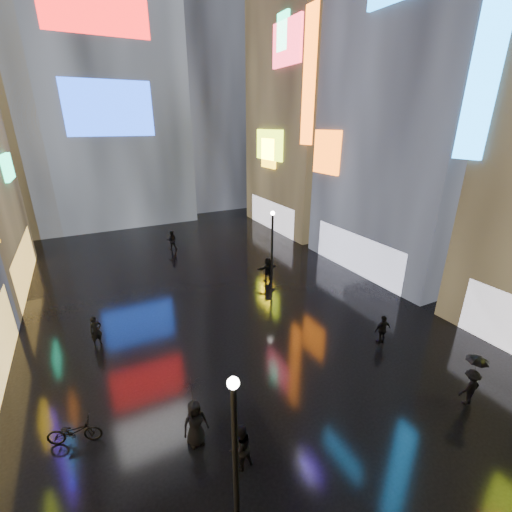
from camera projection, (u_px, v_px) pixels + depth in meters
ground at (205, 285)px, 24.14m from camera, size 140.00×140.00×0.00m
building_right_mid at (433, 55)px, 23.00m from camera, size 10.28×13.70×30.00m
building_right_far at (316, 88)px, 34.14m from camera, size 10.28×12.00×28.00m
tower_main at (89, 16)px, 35.14m from camera, size 16.00×14.20×42.00m
tower_flank_right at (197, 70)px, 43.37m from camera, size 12.00×12.00×34.00m
lamp_near at (235, 449)px, 8.72m from camera, size 0.30×0.30×5.20m
lamp_far at (272, 243)px, 23.70m from camera, size 0.30×0.30×5.20m
pedestrian_1 at (241, 447)px, 11.12m from camera, size 0.95×0.80×1.74m
pedestrian_2 at (470, 387)px, 13.74m from camera, size 1.07×0.67×1.60m
pedestrian_3 at (383, 329)px, 17.56m from camera, size 0.98×0.49×1.60m
pedestrian_4 at (195, 423)px, 11.94m from camera, size 0.91×0.61×1.83m
pedestrian_5 at (268, 269)px, 24.62m from camera, size 1.62×0.58×1.73m
pedestrian_6 at (96, 331)px, 17.39m from camera, size 0.70×0.59×1.64m
pedestrian_7 at (172, 240)px, 30.68m from camera, size 0.99×0.85×1.76m
umbrella_1 at (477, 364)px, 13.32m from camera, size 1.08×1.08×0.70m
umbrella_2 at (193, 393)px, 11.46m from camera, size 1.13×1.12×0.85m
bicycle at (74, 431)px, 12.12m from camera, size 1.97×1.19×0.98m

